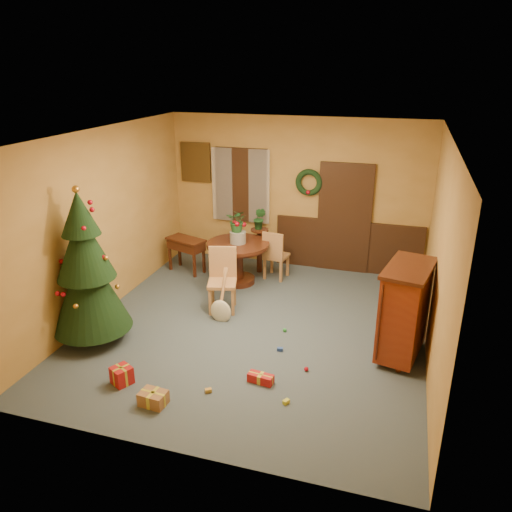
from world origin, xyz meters
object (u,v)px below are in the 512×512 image
at_px(christmas_tree, 87,271).
at_px(sideboard, 405,309).
at_px(writing_desk, 186,247).
at_px(chair_near, 222,277).
at_px(dining_table, 238,255).

bearing_deg(christmas_tree, sideboard, 11.06).
relative_size(writing_desk, sideboard, 0.62).
relative_size(christmas_tree, sideboard, 1.72).
bearing_deg(sideboard, chair_near, 167.16).
xyz_separation_m(chair_near, sideboard, (2.85, -0.65, 0.16)).
relative_size(dining_table, christmas_tree, 0.49).
distance_m(chair_near, christmas_tree, 2.15).
xyz_separation_m(dining_table, writing_desk, (-1.13, 0.22, -0.04)).
xyz_separation_m(dining_table, chair_near, (0.09, -1.04, 0.01)).
relative_size(dining_table, writing_desk, 1.35).
xyz_separation_m(chair_near, writing_desk, (-1.22, 1.27, -0.05)).
bearing_deg(christmas_tree, chair_near, 45.71).
relative_size(chair_near, writing_desk, 1.24).
xyz_separation_m(writing_desk, sideboard, (4.06, -1.92, 0.21)).
relative_size(christmas_tree, writing_desk, 2.76).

